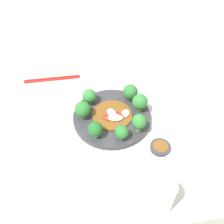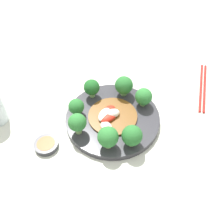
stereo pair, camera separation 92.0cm
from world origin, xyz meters
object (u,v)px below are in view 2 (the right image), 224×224
Objects in this scene: chopsticks at (203,87)px; broccoli_southeast at (144,97)px; broccoli_west at (108,137)px; broccoli_north at (76,107)px; stirfry_center at (110,116)px; broccoli_northeast at (92,88)px; broccoli_northwest at (77,123)px; broccoli_east at (124,85)px; plate at (112,119)px; sauce_dish at (46,145)px; broccoli_southwest at (132,136)px.

broccoli_southeast is at bearing 128.50° from chopsticks.
broccoli_north is at bearing 53.88° from broccoli_west.
stirfry_center is at bearing 132.46° from broccoli_southeast.
broccoli_north is 0.89× the size of broccoli_northeast.
broccoli_northwest and broccoli_west have the same top height.
broccoli_east is 0.10m from broccoli_northeast.
broccoli_west reaches higher than plate.
chopsticks is (0.21, -0.26, -0.02)m from stirfry_center.
broccoli_northeast is at bearing -18.87° from sauce_dish.
broccoli_east reaches higher than broccoli_north.
broccoli_northwest reaches higher than broccoli_southeast.
broccoli_west is at bearing -168.34° from stirfry_center.
sauce_dish is at bearing 103.90° from broccoli_southwest.
broccoli_northwest is 0.09m from broccoli_west.
broccoli_northeast is at bearing 30.05° from broccoli_west.
stirfry_center is 2.20× the size of sauce_dish.
sauce_dish is at bearing 145.41° from broccoli_east.
chopsticks is at bearing -37.48° from broccoli_west.
broccoli_southeast is at bearing -19.89° from broccoli_west.
broccoli_northwest is 0.14m from broccoli_northeast.
broccoli_east is at bearing -44.47° from broccoli_north.
broccoli_east is 0.19m from broccoli_southwest.
broccoli_east is at bearing 1.24° from broccoli_west.
broccoli_east is 1.10× the size of broccoli_southeast.
plate is 4.18× the size of broccoli_east.
sauce_dish is (-0.12, 0.05, -0.04)m from broccoli_north.
broccoli_southeast is 0.30m from sauce_dish.
broccoli_east is 0.11m from stirfry_center.
sauce_dish is (-0.05, 0.22, -0.04)m from broccoli_southwest.
broccoli_southeast is 0.26× the size of chopsticks.
broccoli_southwest reaches higher than chopsticks.
broccoli_northeast is 0.11m from stirfry_center.
broccoli_southeast is 0.97× the size of broccoli_northeast.
plate is at bearing -44.21° from broccoli_northwest.
broccoli_west reaches higher than sauce_dish.
broccoli_southwest is at bearing -136.94° from plate.
sauce_dish is at bearing 127.48° from broccoli_northwest.
broccoli_southeast is at bearing -48.01° from sauce_dish.
broccoli_southwest is 0.11m from stirfry_center.
sauce_dish is at bearing 161.13° from broccoli_northeast.
chopsticks is at bearing -57.49° from broccoli_north.
broccoli_east is at bearing -34.59° from sauce_dish.
chopsticks is at bearing -50.36° from plate.
broccoli_west is 1.05× the size of broccoli_southwest.
broccoli_southeast is 0.15m from broccoli_southwest.
broccoli_west is 1.14× the size of broccoli_southeast.
broccoli_southeast is (0.07, -0.08, 0.04)m from plate.
plate reaches higher than chopsticks.
plate is 0.11m from broccoli_west.
broccoli_west is at bearing 160.11° from broccoli_southeast.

